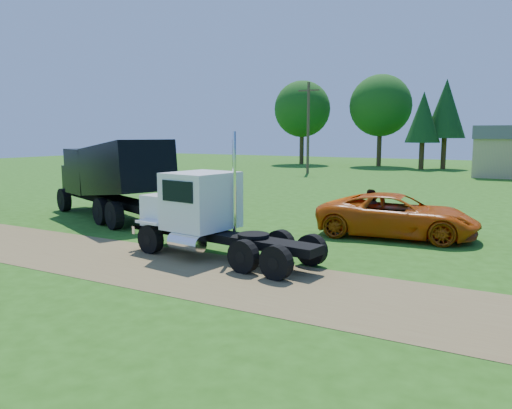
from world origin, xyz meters
The scene contains 7 objects.
ground centered at (0.00, 0.00, 0.00)m, with size 140.00×140.00×0.00m, color #255612.
dirt_track centered at (0.00, 0.00, 0.01)m, with size 120.00×4.20×0.01m, color brown.
white_semi_tractor centered at (-3.50, 1.86, 1.38)m, with size 6.85×3.05×4.05m.
black_dump_truck centered at (-11.39, 5.75, 2.06)m, with size 8.69×5.49×3.74m.
orange_pickup centered at (1.40, 7.90, 0.84)m, with size 2.79×6.05×1.68m, color #C84F09.
spectator_b centered at (0.20, 8.27, 0.88)m, with size 0.86×0.67×1.76m, color #999999.
tan_shed centered at (4.00, 40.00, 2.42)m, with size 6.20×5.40×4.70m.
Camera 1 is at (5.90, -11.39, 3.98)m, focal length 35.00 mm.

